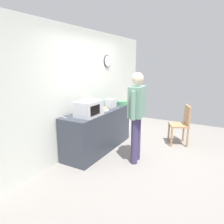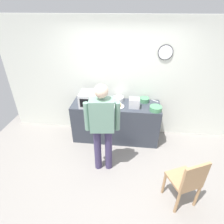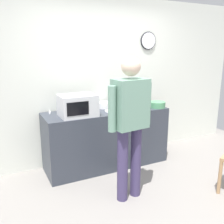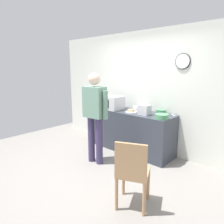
{
  "view_description": "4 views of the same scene",
  "coord_description": "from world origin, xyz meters",
  "px_view_note": "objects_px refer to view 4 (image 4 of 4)",
  "views": [
    {
      "loc": [
        -3.74,
        -1.15,
        1.89
      ],
      "look_at": [
        -0.32,
        0.76,
        0.96
      ],
      "focal_mm": 32.96,
      "sensor_mm": 36.0,
      "label": 1
    },
    {
      "loc": [
        0.19,
        -2.21,
        2.75
      ],
      "look_at": [
        -0.15,
        0.81,
        0.94
      ],
      "focal_mm": 29.11,
      "sensor_mm": 36.0,
      "label": 2
    },
    {
      "loc": [
        -1.69,
        -2.18,
        1.81
      ],
      "look_at": [
        -0.22,
        0.8,
        0.97
      ],
      "focal_mm": 40.66,
      "sensor_mm": 36.0,
      "label": 3
    },
    {
      "loc": [
        2.52,
        -2.28,
        1.82
      ],
      "look_at": [
        -0.22,
        0.72,
        0.94
      ],
      "focal_mm": 32.9,
      "sensor_mm": 36.0,
      "label": 4
    }
  ],
  "objects_px": {
    "microwave": "(111,102)",
    "cereal_bowl": "(162,117)",
    "mixing_bowl": "(138,108)",
    "wooden_chair": "(132,171)",
    "salad_bowl": "(161,112)",
    "spoon_utensil": "(112,105)",
    "toaster": "(144,110)",
    "person_standing": "(95,111)",
    "fork_utensil": "(173,115)",
    "sandwich_plate": "(131,111)"
  },
  "relations": [
    {
      "from": "mixing_bowl",
      "to": "wooden_chair",
      "type": "distance_m",
      "value": 2.13
    },
    {
      "from": "cereal_bowl",
      "to": "person_standing",
      "type": "xyz_separation_m",
      "value": [
        -0.96,
        -0.78,
        0.08
      ]
    },
    {
      "from": "salad_bowl",
      "to": "toaster",
      "type": "relative_size",
      "value": 0.92
    },
    {
      "from": "sandwich_plate",
      "to": "person_standing",
      "type": "distance_m",
      "value": 0.89
    },
    {
      "from": "spoon_utensil",
      "to": "wooden_chair",
      "type": "xyz_separation_m",
      "value": [
        2.0,
        -1.8,
        -0.37
      ]
    },
    {
      "from": "microwave",
      "to": "cereal_bowl",
      "type": "height_order",
      "value": "microwave"
    },
    {
      "from": "sandwich_plate",
      "to": "spoon_utensil",
      "type": "relative_size",
      "value": 1.41
    },
    {
      "from": "sandwich_plate",
      "to": "spoon_utensil",
      "type": "xyz_separation_m",
      "value": [
        -0.87,
        0.34,
        -0.02
      ]
    },
    {
      "from": "cereal_bowl",
      "to": "microwave",
      "type": "bearing_deg",
      "value": 177.14
    },
    {
      "from": "person_standing",
      "to": "wooden_chair",
      "type": "relative_size",
      "value": 1.84
    },
    {
      "from": "fork_utensil",
      "to": "spoon_utensil",
      "type": "xyz_separation_m",
      "value": [
        -1.65,
        -0.0,
        0.0
      ]
    },
    {
      "from": "salad_bowl",
      "to": "fork_utensil",
      "type": "bearing_deg",
      "value": 16.09
    },
    {
      "from": "sandwich_plate",
      "to": "microwave",
      "type": "bearing_deg",
      "value": -178.75
    },
    {
      "from": "cereal_bowl",
      "to": "person_standing",
      "type": "height_order",
      "value": "person_standing"
    },
    {
      "from": "mixing_bowl",
      "to": "person_standing",
      "type": "bearing_deg",
      "value": -99.2
    },
    {
      "from": "microwave",
      "to": "sandwich_plate",
      "type": "relative_size",
      "value": 2.09
    },
    {
      "from": "microwave",
      "to": "mixing_bowl",
      "type": "height_order",
      "value": "microwave"
    },
    {
      "from": "spoon_utensil",
      "to": "fork_utensil",
      "type": "bearing_deg",
      "value": 0.14
    },
    {
      "from": "toaster",
      "to": "wooden_chair",
      "type": "relative_size",
      "value": 0.23
    },
    {
      "from": "microwave",
      "to": "person_standing",
      "type": "height_order",
      "value": "person_standing"
    },
    {
      "from": "salad_bowl",
      "to": "person_standing",
      "type": "distance_m",
      "value": 1.37
    },
    {
      "from": "mixing_bowl",
      "to": "spoon_utensil",
      "type": "xyz_separation_m",
      "value": [
        -0.85,
        0.06,
        -0.04
      ]
    },
    {
      "from": "cereal_bowl",
      "to": "person_standing",
      "type": "bearing_deg",
      "value": -141.06
    },
    {
      "from": "spoon_utensil",
      "to": "microwave",
      "type": "bearing_deg",
      "value": -48.61
    },
    {
      "from": "sandwich_plate",
      "to": "mixing_bowl",
      "type": "distance_m",
      "value": 0.28
    },
    {
      "from": "toaster",
      "to": "spoon_utensil",
      "type": "bearing_deg",
      "value": 164.24
    },
    {
      "from": "cereal_bowl",
      "to": "wooden_chair",
      "type": "height_order",
      "value": "cereal_bowl"
    },
    {
      "from": "salad_bowl",
      "to": "cereal_bowl",
      "type": "xyz_separation_m",
      "value": [
        0.21,
        -0.36,
        -0.0
      ]
    },
    {
      "from": "fork_utensil",
      "to": "microwave",
      "type": "bearing_deg",
      "value": -164.97
    },
    {
      "from": "sandwich_plate",
      "to": "salad_bowl",
      "type": "relative_size",
      "value": 1.18
    },
    {
      "from": "cereal_bowl",
      "to": "spoon_utensil",
      "type": "height_order",
      "value": "cereal_bowl"
    },
    {
      "from": "sandwich_plate",
      "to": "spoon_utensil",
      "type": "height_order",
      "value": "sandwich_plate"
    },
    {
      "from": "salad_bowl",
      "to": "mixing_bowl",
      "type": "distance_m",
      "value": 0.57
    },
    {
      "from": "sandwich_plate",
      "to": "fork_utensil",
      "type": "bearing_deg",
      "value": 23.88
    },
    {
      "from": "salad_bowl",
      "to": "spoon_utensil",
      "type": "xyz_separation_m",
      "value": [
        -1.42,
        0.06,
        -0.04
      ]
    },
    {
      "from": "sandwich_plate",
      "to": "salad_bowl",
      "type": "distance_m",
      "value": 0.62
    },
    {
      "from": "spoon_utensil",
      "to": "mixing_bowl",
      "type": "bearing_deg",
      "value": -4.19
    },
    {
      "from": "toaster",
      "to": "wooden_chair",
      "type": "bearing_deg",
      "value": -61.08
    },
    {
      "from": "microwave",
      "to": "salad_bowl",
      "type": "height_order",
      "value": "microwave"
    },
    {
      "from": "microwave",
      "to": "spoon_utensil",
      "type": "relative_size",
      "value": 2.94
    },
    {
      "from": "sandwich_plate",
      "to": "toaster",
      "type": "bearing_deg",
      "value": 1.21
    },
    {
      "from": "person_standing",
      "to": "spoon_utensil",
      "type": "bearing_deg",
      "value": 118.95
    },
    {
      "from": "microwave",
      "to": "wooden_chair",
      "type": "bearing_deg",
      "value": -40.56
    },
    {
      "from": "cereal_bowl",
      "to": "fork_utensil",
      "type": "distance_m",
      "value": 0.43
    },
    {
      "from": "salad_bowl",
      "to": "cereal_bowl",
      "type": "height_order",
      "value": "salad_bowl"
    },
    {
      "from": "mixing_bowl",
      "to": "wooden_chair",
      "type": "height_order",
      "value": "mixing_bowl"
    },
    {
      "from": "microwave",
      "to": "wooden_chair",
      "type": "xyz_separation_m",
      "value": [
        1.69,
        -1.45,
        -0.52
      ]
    },
    {
      "from": "salad_bowl",
      "to": "fork_utensil",
      "type": "height_order",
      "value": "salad_bowl"
    },
    {
      "from": "cereal_bowl",
      "to": "wooden_chair",
      "type": "distance_m",
      "value": 1.49
    },
    {
      "from": "microwave",
      "to": "cereal_bowl",
      "type": "relative_size",
      "value": 2.01
    }
  ]
}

